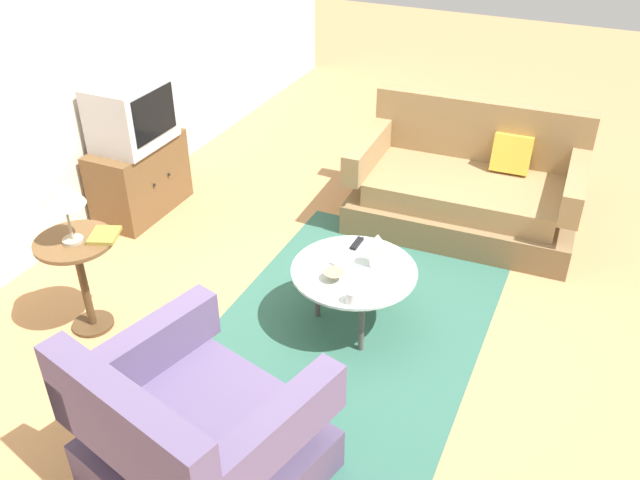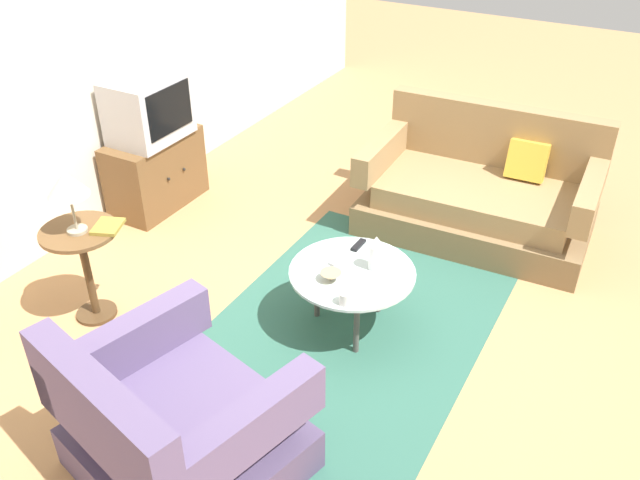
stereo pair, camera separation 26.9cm
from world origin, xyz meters
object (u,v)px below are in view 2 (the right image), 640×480
at_px(couch, 479,195).
at_px(mug, 346,298).
at_px(armchair, 177,429).
at_px(coffee_table, 352,276).
at_px(vase, 376,253).
at_px(tv_remote_dark, 358,245).
at_px(table_lamp, 67,185).
at_px(book, 108,227).
at_px(side_table, 84,255).
at_px(tv_remote_silver, 339,259).
at_px(bowl, 331,276).
at_px(tv_stand, 156,171).
at_px(television, 148,108).

distance_m(couch, mug, 1.87).
xyz_separation_m(armchair, mug, (1.11, -0.34, 0.17)).
xyz_separation_m(couch, coffee_table, (-1.55, 0.33, 0.10)).
relative_size(vase, tv_remote_dark, 1.58).
relative_size(table_lamp, book, 1.70).
height_order(couch, vase, couch).
xyz_separation_m(side_table, book, (0.10, -0.15, 0.20)).
distance_m(armchair, tv_remote_silver, 1.48).
bearing_deg(bowl, mug, -130.48).
relative_size(tv_stand, television, 1.34).
bearing_deg(tv_remote_dark, book, 124.75).
bearing_deg(tv_remote_dark, coffee_table, -160.81).
bearing_deg(vase, mug, -179.57).
bearing_deg(mug, tv_remote_dark, 19.34).
height_order(table_lamp, tv_remote_silver, table_lamp).
bearing_deg(table_lamp, tv_remote_silver, -60.81).
bearing_deg(tv_stand, mug, -113.13).
distance_m(television, vase, 2.29).
relative_size(armchair, vase, 5.26).
bearing_deg(tv_remote_silver, tv_stand, -96.13).
bearing_deg(coffee_table, book, 113.60).
xyz_separation_m(tv_stand, tv_remote_silver, (-0.59, -1.99, 0.14)).
relative_size(tv_stand, vase, 3.57).
bearing_deg(table_lamp, couch, -38.95).
height_order(armchair, television, television).
bearing_deg(coffee_table, table_lamp, 115.45).
bearing_deg(bowl, side_table, 110.86).
relative_size(mug, tv_remote_dark, 0.83).
bearing_deg(tv_stand, television, -90.00).
bearing_deg(coffee_table, armchair, 170.71).
xyz_separation_m(vase, tv_remote_silver, (-0.04, 0.23, -0.10)).
bearing_deg(mug, side_table, 103.76).
bearing_deg(tv_remote_dark, tv_stand, 80.08).
distance_m(tv_stand, tv_remote_dark, 2.07).
xyz_separation_m(bowl, tv_remote_silver, (0.21, 0.05, -0.02)).
distance_m(armchair, mug, 1.17).
distance_m(side_table, television, 1.52).
height_order(bowl, book, book).
height_order(armchair, couch, couch).
bearing_deg(bowl, book, 109.01).
bearing_deg(television, book, -149.55).
relative_size(armchair, side_table, 1.82).
xyz_separation_m(tv_stand, mug, (-0.95, -2.22, 0.17)).
distance_m(bowl, tv_remote_dark, 0.41).
bearing_deg(vase, television, 75.89).
height_order(tv_stand, vase, vase).
distance_m(couch, television, 2.64).
distance_m(coffee_table, television, 2.24).
distance_m(bowl, book, 1.39).
height_order(armchair, tv_stand, armchair).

